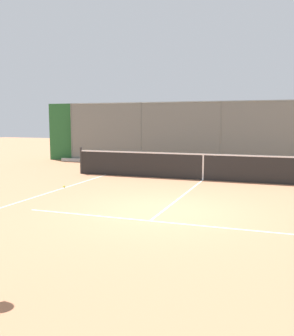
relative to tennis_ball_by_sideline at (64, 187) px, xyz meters
name	(u,v)px	position (x,y,z in m)	size (l,w,h in m)	color
ground_plane	(163,211)	(-3.93, 1.90, -0.03)	(60.00, 60.00, 0.00)	#B27551
court_line_markings	(147,223)	(-3.93, 3.10, -0.03)	(7.84, 10.73, 0.01)	white
fence_backdrop	(223,134)	(-3.93, -7.68, 1.47)	(18.63, 1.37, 3.03)	slate
tennis_net	(203,167)	(-3.93, -3.00, 0.46)	(10.07, 0.09, 1.07)	#2D2D2D
tennis_ball_by_sideline	(64,187)	(0.00, 0.00, 0.00)	(0.07, 0.07, 0.07)	#C1D138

